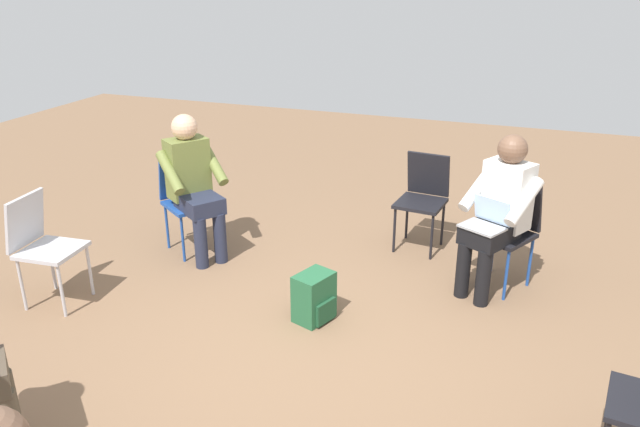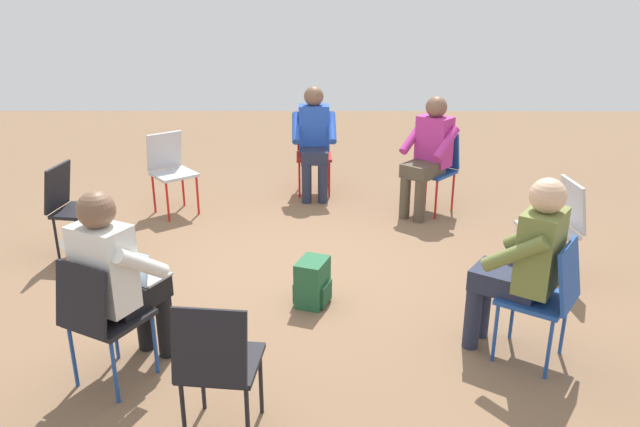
% 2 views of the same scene
% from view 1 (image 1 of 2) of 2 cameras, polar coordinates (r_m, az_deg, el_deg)
% --- Properties ---
extents(ground_plane, '(14.00, 14.00, 0.00)m').
position_cam_1_polar(ground_plane, '(4.14, -1.71, -13.53)').
color(ground_plane, brown).
extents(chair_northwest, '(0.57, 0.55, 0.85)m').
position_cam_1_polar(chair_northwest, '(5.09, 16.85, -1.07)').
color(chair_northwest, black).
rests_on(chair_northwest, ground).
extents(chair_southwest, '(0.57, 0.58, 0.85)m').
position_cam_1_polar(chair_southwest, '(5.62, -12.10, 1.59)').
color(chair_southwest, '#1E4799').
rests_on(chair_southwest, ground).
extents(chair_south, '(0.43, 0.47, 0.85)m').
position_cam_1_polar(chair_south, '(5.03, -24.08, -2.36)').
color(chair_south, '#B7B7BC').
rests_on(chair_south, ground).
extents(chair_west, '(0.48, 0.44, 0.85)m').
position_cam_1_polar(chair_west, '(5.61, 9.43, 1.74)').
color(chair_west, black).
rests_on(chair_west, ground).
extents(person_with_laptop, '(0.63, 0.62, 1.24)m').
position_cam_1_polar(person_with_laptop, '(4.88, 16.05, 0.53)').
color(person_with_laptop, black).
rests_on(person_with_laptop, ground).
extents(person_in_olive, '(0.63, 0.63, 1.24)m').
position_cam_1_polar(person_in_olive, '(5.41, -11.54, 3.06)').
color(person_in_olive, '#23283D').
rests_on(person_in_olive, ground).
extents(backpack_near_laptop_user, '(0.33, 0.30, 0.36)m').
position_cam_1_polar(backpack_near_laptop_user, '(4.52, -0.56, -7.88)').
color(backpack_near_laptop_user, '#235B38').
rests_on(backpack_near_laptop_user, ground).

